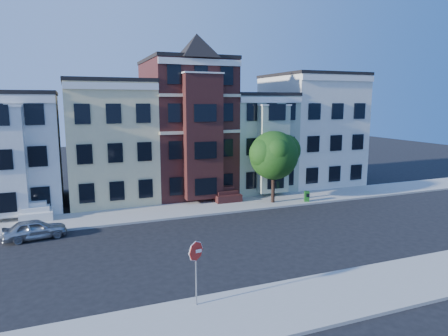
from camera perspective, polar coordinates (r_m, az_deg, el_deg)
name	(u,v)px	position (r m, az deg, el deg)	size (l,w,h in m)	color
ground	(253,240)	(25.28, 4.11, -10.19)	(120.00, 120.00, 0.00)	black
far_sidewalk	(210,207)	(32.32, -2.03, -5.63)	(60.00, 4.00, 0.15)	#9E9B93
near_sidewalk	(331,296)	(18.93, 15.08, -17.27)	(60.00, 4.00, 0.15)	#9E9B93
house_white	(6,152)	(36.47, -28.66, 2.02)	(8.00, 9.00, 9.00)	silver
house_yellow	(109,142)	(36.27, -16.09, 3.57)	(7.00, 9.00, 10.00)	beige
house_brown	(186,129)	(37.49, -5.41, 5.61)	(7.00, 9.00, 12.00)	#3A1715
house_green	(249,142)	(39.90, 3.65, 3.70)	(6.00, 9.00, 9.00)	#9DAC92
house_cream	(310,130)	(43.24, 12.13, 5.28)	(8.00, 9.00, 11.00)	silver
street_tree	(274,159)	(33.15, 7.11, 1.34)	(6.36, 6.36, 7.40)	#245317
parked_car	(35,229)	(27.82, -25.40, -7.90)	(1.48, 3.69, 1.26)	#A8ABB1
newspaper_box	(307,196)	(34.48, 11.73, -3.98)	(0.40, 0.35, 0.88)	#18561A
stop_sign	(196,269)	(16.90, -4.02, -14.22)	(0.86, 0.12, 3.11)	#B11A13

